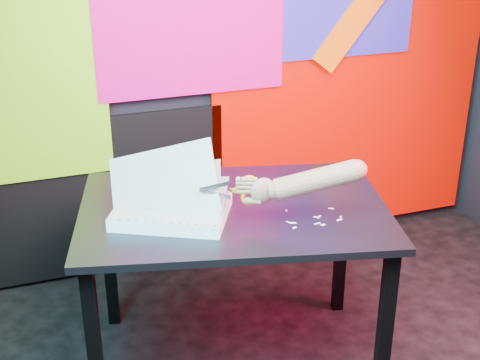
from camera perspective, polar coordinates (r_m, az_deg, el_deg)
name	(u,v)px	position (r m, az deg, el deg)	size (l,w,h in m)	color
room	(401,88)	(2.09, 13.58, 7.61)	(3.01, 3.01, 2.71)	black
backdrop	(250,87)	(3.48, 0.90, 7.97)	(2.88, 0.05, 2.08)	#CF0A00
work_table	(234,227)	(2.68, -0.55, -4.00)	(1.36, 1.06, 0.75)	black
printout_stack	(171,210)	(2.55, -5.87, -2.55)	(0.51, 0.47, 0.31)	white
scissors	(245,190)	(2.46, 0.45, -0.90)	(0.20, 0.09, 0.12)	silver
hand_forearm	(307,182)	(2.44, 5.75, -0.14)	(0.44, 0.21, 0.18)	#966751
paper_clippings	(316,219)	(2.55, 6.49, -3.33)	(0.22, 0.17, 0.00)	white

